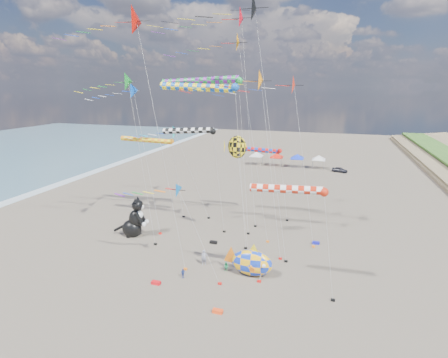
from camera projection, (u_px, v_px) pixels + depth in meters
name	position (u px, v px, depth m)	size (l,w,h in m)	color
ground	(179.00, 312.00, 30.19)	(260.00, 260.00, 0.00)	brown
delta_kite_0	(243.00, 8.00, 33.69)	(15.98, 3.11, 28.00)	black
delta_kite_1	(115.00, 84.00, 39.33)	(10.50, 2.26, 20.65)	#148F2A
delta_kite_2	(127.00, 93.00, 42.57)	(9.82, 2.14, 19.55)	blue
delta_kite_3	(131.00, 23.00, 32.27)	(13.47, 2.91, 26.26)	red
delta_kite_4	(281.00, 87.00, 39.02)	(13.15, 2.39, 20.35)	red
delta_kite_5	(176.00, 133.00, 49.94)	(11.32, 2.05, 13.85)	#21D6D0
delta_kite_6	(256.00, 83.00, 35.49)	(11.21, 2.42, 20.79)	orange
delta_kite_7	(235.00, 46.00, 39.13)	(11.95, 2.25, 24.79)	orange
delta_kite_8	(161.00, 195.00, 33.94)	(11.36, 1.61, 9.94)	#0B67BA
delta_kite_9	(231.00, 21.00, 42.93)	(14.16, 2.70, 28.39)	red
windsock_0	(149.00, 140.00, 50.90)	(9.87, 0.74, 11.75)	orange
windsock_1	(291.00, 190.00, 30.40)	(8.05, 0.77, 10.63)	red
windsock_2	(191.00, 131.00, 44.72)	(8.44, 0.77, 13.84)	black
windsock_3	(204.00, 81.00, 42.94)	(11.62, 0.94, 20.06)	green
windsock_4	(202.00, 88.00, 38.75)	(10.31, 0.90, 19.29)	blue
windsock_5	(261.00, 150.00, 49.42)	(7.76, 0.67, 10.58)	red
angelfish_kite	(235.00, 148.00, 40.36)	(3.74, 3.02, 13.48)	yellow
cat_inflatable	(133.00, 217.00, 45.03)	(3.94, 1.97, 5.32)	black
fish_inflatable	(251.00, 263.00, 35.70)	(5.74, 2.64, 3.63)	#1436C3
person_adult	(204.00, 258.00, 38.05)	(0.63, 0.42, 1.73)	gray
child_green	(226.00, 267.00, 36.72)	(0.52, 0.41, 1.08)	#21894F
child_blue	(183.00, 273.00, 35.54)	(0.60, 0.25, 1.03)	#2A44A2
kite_bag_0	(316.00, 243.00, 43.31)	(0.90, 0.44, 0.30)	#1214B9
kite_bag_1	(213.00, 242.00, 43.44)	(0.90, 0.44, 0.30)	black
kite_bag_2	(156.00, 283.00, 34.47)	(0.90, 0.44, 0.30)	red
kite_bag_3	(218.00, 311.00, 30.10)	(0.90, 0.44, 0.30)	#FF4515
tent_row	(287.00, 154.00, 84.39)	(19.20, 4.20, 3.80)	silver
parked_car	(340.00, 170.00, 79.67)	(1.38, 3.44, 1.17)	#26262D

